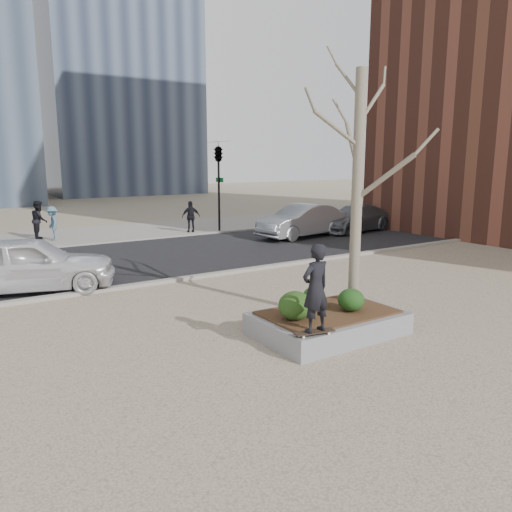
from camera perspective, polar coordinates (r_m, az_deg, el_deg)
ground at (r=10.18m, az=3.86°, el=-9.88°), size 120.00×120.00×0.00m
street at (r=18.84m, az=-14.75°, el=-0.42°), size 60.00×8.00×0.02m
far_sidewalk at (r=25.49m, az=-19.79°, el=2.21°), size 60.00×6.00×0.02m
planter at (r=10.70m, az=8.20°, el=-7.63°), size 3.00×2.00×0.45m
planter_mulch at (r=10.62m, az=8.24°, el=-6.38°), size 2.70×1.70×0.04m
sycamore_tree at (r=11.05m, az=11.65°, el=11.65°), size 2.80×2.80×6.60m
shrub_left at (r=9.94m, az=4.50°, el=-5.68°), size 0.68×0.68×0.57m
shrub_middle at (r=10.87m, az=6.67°, el=-4.65°), size 0.50×0.50×0.43m
shrub_right at (r=10.66m, az=10.82°, el=-4.96°), size 0.56×0.56×0.48m
skateboard at (r=9.30m, az=6.70°, el=-8.77°), size 0.80×0.35×0.08m
skateboarder at (r=9.05m, az=6.82°, el=-3.68°), size 0.62×0.43×1.63m
police_car at (r=15.06m, az=-24.57°, el=-0.82°), size 4.89×3.02×1.55m
car_silver at (r=23.51m, az=5.26°, el=4.02°), size 4.79×2.20×1.52m
car_third at (r=25.73m, az=11.18°, el=4.23°), size 4.75×2.43×1.32m
pedestrian_a at (r=24.89m, az=-23.52°, el=3.82°), size 0.84×0.98×1.76m
pedestrian_b at (r=24.19m, az=-22.25°, el=3.47°), size 0.61×1.02×1.54m
pedestrian_c at (r=25.17m, az=-7.44°, el=4.48°), size 0.98×0.60×1.56m
traffic_light_far at (r=25.37m, az=-4.27°, el=7.87°), size 0.60×2.48×4.50m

